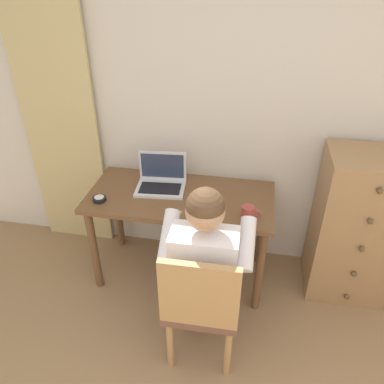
# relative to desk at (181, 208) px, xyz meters

# --- Properties ---
(wall_back) EXTENTS (4.80, 0.05, 2.50)m
(wall_back) POSITION_rel_desk_xyz_m (0.40, 0.37, 0.63)
(wall_back) COLOR beige
(wall_back) RESTS_ON ground_plane
(curtain_panel) EXTENTS (0.58, 0.03, 2.14)m
(curtain_panel) POSITION_rel_desk_xyz_m (-0.98, 0.30, 0.45)
(curtain_panel) COLOR #CCB77A
(curtain_panel) RESTS_ON ground_plane
(desk) EXTENTS (1.28, 0.61, 0.72)m
(desk) POSITION_rel_desk_xyz_m (0.00, 0.00, 0.00)
(desk) COLOR brown
(desk) RESTS_ON ground_plane
(dresser) EXTENTS (0.53, 0.47, 1.09)m
(dresser) POSITION_rel_desk_xyz_m (1.20, 0.10, -0.07)
(dresser) COLOR #9E754C
(dresser) RESTS_ON ground_plane
(chair) EXTENTS (0.43, 0.41, 0.86)m
(chair) POSITION_rel_desk_xyz_m (0.26, -0.70, -0.14)
(chair) COLOR brown
(chair) RESTS_ON ground_plane
(person_seated) EXTENTS (0.53, 0.59, 1.18)m
(person_seated) POSITION_rel_desk_xyz_m (0.26, -0.52, 0.04)
(person_seated) COLOR #6B84AD
(person_seated) RESTS_ON ground_plane
(laptop) EXTENTS (0.36, 0.28, 0.24)m
(laptop) POSITION_rel_desk_xyz_m (-0.16, 0.09, 0.16)
(laptop) COLOR silver
(laptop) RESTS_ON desk
(computer_mouse) EXTENTS (0.08, 0.11, 0.03)m
(computer_mouse) POSITION_rel_desk_xyz_m (0.17, 0.03, 0.12)
(computer_mouse) COLOR black
(computer_mouse) RESTS_ON desk
(desk_clock) EXTENTS (0.09, 0.09, 0.03)m
(desk_clock) POSITION_rel_desk_xyz_m (-0.52, -0.17, 0.12)
(desk_clock) COLOR black
(desk_clock) RESTS_ON desk
(coffee_mug) EXTENTS (0.12, 0.08, 0.09)m
(coffee_mug) POSITION_rel_desk_xyz_m (0.47, -0.20, 0.15)
(coffee_mug) COLOR #9E3D38
(coffee_mug) RESTS_ON desk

